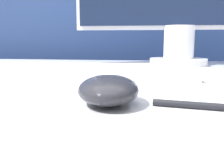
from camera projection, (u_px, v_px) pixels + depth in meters
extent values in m
cube|color=navy|center=(121.00, 49.00, 1.09)|extent=(5.00, 0.03, 1.48)
ellipsoid|color=#232328|center=(108.00, 90.00, 0.31)|extent=(0.08, 0.11, 0.03)
cube|color=silver|center=(75.00, 74.00, 0.51)|extent=(0.47, 0.22, 0.02)
cube|color=silver|center=(75.00, 68.00, 0.51)|extent=(0.44, 0.19, 0.01)
cylinder|color=white|center=(178.00, 62.00, 0.78)|extent=(0.17, 0.17, 0.02)
cylinder|color=white|center=(179.00, 42.00, 0.77)|extent=(0.09, 0.09, 0.09)
cylinder|color=black|center=(218.00, 107.00, 0.28)|extent=(0.14, 0.03, 0.01)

